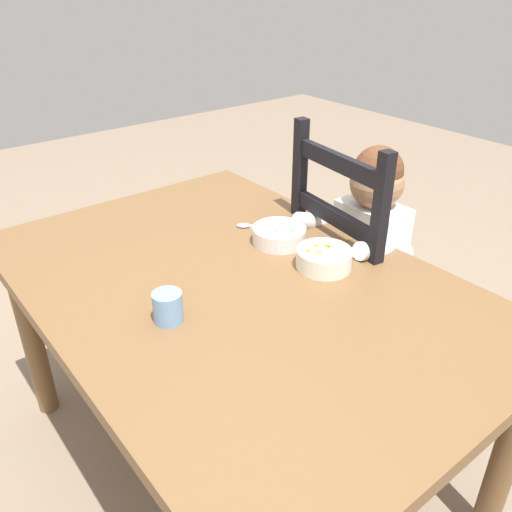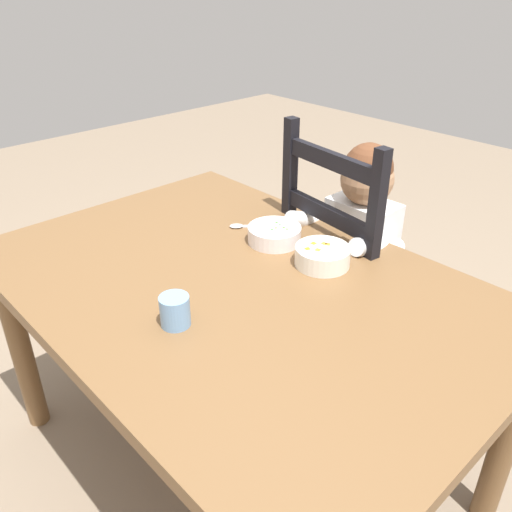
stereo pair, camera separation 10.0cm
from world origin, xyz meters
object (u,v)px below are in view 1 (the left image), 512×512
Objects in this scene: spoon at (250,226)px; bowl_of_carrots at (324,258)px; child_figure at (365,245)px; bowl_of_peas at (279,235)px; drinking_cup at (168,307)px; dining_table at (236,307)px; dining_chair at (359,285)px.

bowl_of_carrots is at bearing 0.63° from spoon.
child_figure reaches higher than bowl_of_carrots.
bowl_of_peas is at bearing -108.12° from child_figure.
bowl_of_peas is 2.12× the size of drinking_cup.
dining_table is 1.47× the size of child_figure.
child_figure is at bearing 89.69° from dining_table.
child_figure is at bearing 108.11° from bowl_of_carrots.
drinking_cup reaches higher than spoon.
dining_chair is at bearing 90.47° from dining_table.
spoon is (-0.23, -0.30, 0.23)m from dining_chair.
drinking_cup is (0.14, -0.47, 0.01)m from bowl_of_peas.
bowl_of_peas is (-0.09, -0.30, 0.25)m from dining_chair.
bowl_of_carrots is at bearing 84.00° from drinking_cup.
dining_chair is (-0.00, 0.53, -0.14)m from dining_table.
bowl_of_peas is at bearing 111.54° from dining_table.
bowl_of_carrots is 0.47m from drinking_cup.
drinking_cup is (0.28, -0.46, 0.03)m from spoon.
bowl_of_carrots reaches higher than spoon.
drinking_cup reaches higher than dining_table.
bowl_of_carrots is (0.19, -0.00, 0.00)m from bowl_of_peas.
dining_table is 11.92× the size of spoon.
spoon is at bearing 121.39° from drinking_cup.
dining_chair is 0.40m from bowl_of_carrots.
bowl_of_carrots is 0.33m from spoon.
dining_chair is at bearing 153.30° from child_figure.
dining_table is 0.55m from dining_chair.
bowl_of_peas is at bearing 1.52° from spoon.
bowl_of_peas is at bearing -106.65° from dining_chair.
bowl_of_peas is 1.04× the size of bowl_of_carrots.
dining_chair is 13.53× the size of drinking_cup.
child_figure is 6.25× the size of bowl_of_carrots.
child_figure is 0.32m from bowl_of_peas.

